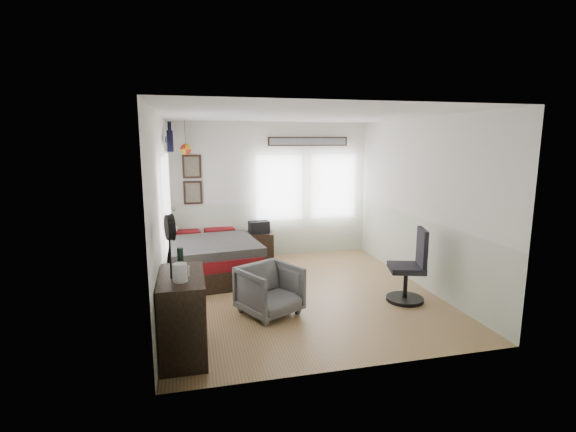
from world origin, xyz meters
The scene contains 12 objects.
ground_plane centered at (0.00, 0.00, -0.01)m, with size 4.00×4.50×0.01m, color olive.
room_shell centered at (-0.08, 0.19, 1.61)m, with size 4.02×4.52×2.71m.
wall_decor centered at (-1.10, 1.96, 2.10)m, with size 3.55×1.32×1.44m.
bed centered at (-1.30, 1.24, 0.32)m, with size 1.66×2.19×0.65m.
dresser centered at (-1.74, -1.49, 0.45)m, with size 0.48×1.00×0.90m, color black.
armchair centered at (-0.61, -0.66, 0.33)m, with size 0.71×0.74×0.67m, color #585858.
nightstand centered at (-0.32, 1.96, 0.28)m, with size 0.55×0.44×0.55m, color black.
task_chair centered at (1.48, -0.69, 0.44)m, with size 0.60×0.60×1.09m.
kettle centered at (-1.74, -1.71, 1.00)m, with size 0.17×0.14×0.19m.
bottle centered at (-1.74, -1.38, 1.04)m, with size 0.07×0.07×0.28m, color black.
stand_fan centered at (-1.83, -1.58, 1.44)m, with size 0.13×0.28×0.69m.
black_bag centered at (-0.32, 1.96, 0.67)m, with size 0.39×0.25×0.23m, color black.
Camera 1 is at (-1.62, -5.96, 2.33)m, focal length 26.00 mm.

